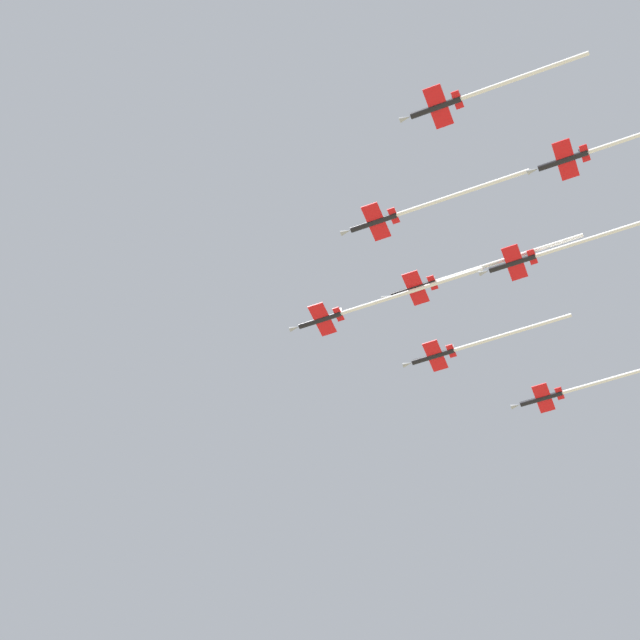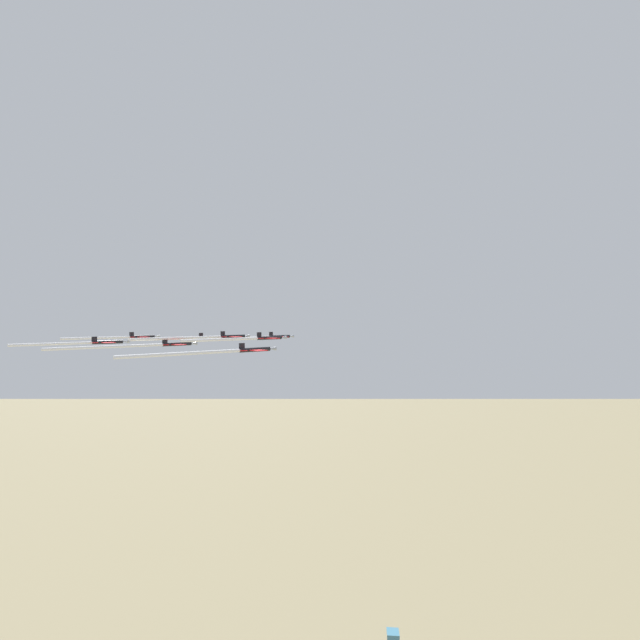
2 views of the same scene
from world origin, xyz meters
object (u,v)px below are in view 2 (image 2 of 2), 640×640
Objects in this scene: jet_port_inner at (192,338)px; jet_lead at (259,337)px; jet_port_trail at (145,345)px; jet_starboard_inner at (250,338)px; jet_center_rear at (223,351)px; jet_starboard_outer at (125,337)px; jet_starboard_trail at (87,343)px; jet_port_outer at (209,337)px.

jet_lead is at bearing 42.37° from jet_port_inner.
jet_port_inner reaches higher than jet_port_trail.
jet_port_trail is at bearing -126.51° from jet_starboard_inner.
jet_starboard_outer is at bearing 177.73° from jet_center_rear.
jet_lead is 49.60m from jet_starboard_outer.
jet_port_inner is 36.43m from jet_starboard_inner.
jet_starboard_trail reaches higher than jet_port_trail.
jet_port_inner is 1.12× the size of jet_starboard_trail.
jet_center_rear is (36.71, 15.85, -1.95)m from jet_port_outer.
jet_starboard_outer is at bearing -136.86° from jet_port_inner.
jet_center_rear is at bearing -45.11° from jet_lead.
jet_port_outer reaches higher than jet_port_inner.
jet_starboard_trail is at bearing -135.99° from jet_starboard_inner.
jet_lead reaches higher than jet_port_trail.
jet_port_outer reaches higher than jet_starboard_trail.
jet_starboard_trail is (-4.41, -20.60, 0.44)m from jet_port_trail.
jet_starboard_trail is at bearing -44.41° from jet_starboard_outer.
jet_lead is at bearing 90.00° from jet_port_outer.
jet_starboard_inner is 57.32m from jet_starboard_outer.
jet_starboard_trail is at bearing -164.70° from jet_center_rear.
jet_port_trail is at bearing -173.17° from jet_center_rear.
jet_port_trail is at bearing -90.00° from jet_port_outer.
jet_starboard_inner is at bearing 17.62° from jet_starboard_outer.
jet_lead is at bearing 90.00° from jet_port_trail.
jet_center_rear is 1.25× the size of jet_starboard_trail.
jet_starboard_outer reaches higher than jet_starboard_trail.
jet_starboard_inner is (24.33, 2.50, 0.59)m from jet_lead.
jet_center_rear is at bearing -24.39° from jet_port_outer.
jet_starboard_inner is at bearing -41.88° from jet_lead.
jet_starboard_inner reaches higher than jet_starboard_outer.
jet_port_outer is at bearing 90.00° from jet_port_trail.
jet_starboard_trail reaches higher than jet_center_rear.
jet_starboard_outer is at bearing -162.38° from jet_starboard_inner.
jet_lead is at bearing 70.53° from jet_starboard_trail.
jet_starboard_inner reaches higher than jet_port_inner.
jet_center_rear is at bearing -48.02° from jet_starboard_inner.
jet_starboard_inner is at bearing 44.01° from jet_starboard_trail.
jet_port_outer is (-9.49, -15.98, -0.01)m from jet_starboard_inner.
jet_port_inner is 0.90× the size of jet_port_outer.
jet_port_outer is 38.89m from jet_starboard_outer.
jet_starboard_inner is 50.65m from jet_starboard_trail.
jet_center_rear is at bearing 6.83° from jet_port_trail.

